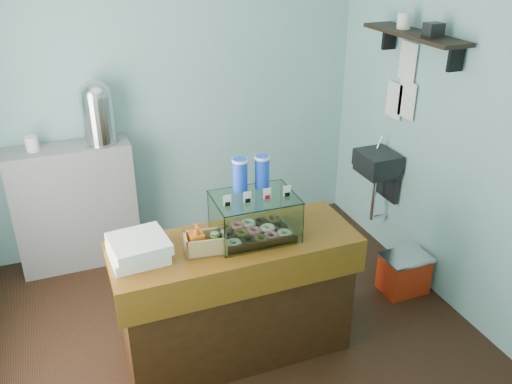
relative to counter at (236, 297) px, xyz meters
name	(u,v)px	position (x,y,z in m)	size (l,w,h in m)	color
ground	(226,327)	(0.00, 0.25, -0.46)	(3.50, 3.50, 0.00)	black
room_shell	(223,108)	(0.03, 0.26, 1.25)	(3.54, 3.04, 2.82)	#84BEC0
counter	(236,297)	(0.00, 0.00, 0.00)	(1.60, 0.60, 0.90)	#3E1F0C
back_shelf	(76,207)	(-0.90, 1.57, 0.09)	(1.00, 0.32, 1.10)	gray
display_case	(254,212)	(0.15, 0.04, 0.60)	(0.53, 0.40, 0.51)	black
condiment_crate	(203,242)	(-0.22, -0.05, 0.51)	(0.27, 0.18, 0.20)	tan
pastry_boxes	(138,248)	(-0.60, 0.03, 0.51)	(0.37, 0.36, 0.13)	white
coffee_urn	(97,111)	(-0.62, 1.56, 0.92)	(0.29, 0.29, 0.53)	silver
red_cooler	(404,273)	(1.51, 0.17, -0.29)	(0.37, 0.28, 0.33)	red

